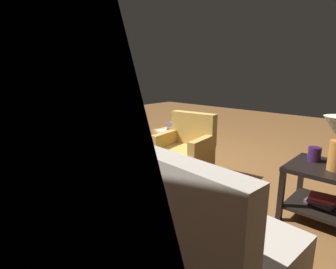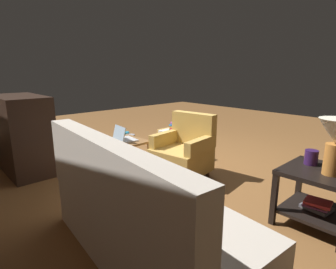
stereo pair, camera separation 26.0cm
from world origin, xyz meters
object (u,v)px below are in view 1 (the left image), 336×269
at_px(couch, 160,219).
at_px(tv_cabinet, 18,134).
at_px(small_vase, 314,154).
at_px(wicker_hamper, 175,144).
at_px(armchair, 185,151).
at_px(pet_bowl_teal, 118,134).
at_px(tv_remote, 174,128).
at_px(laptop_desk, 127,145).
at_px(pet_bowl_steel, 124,136).
at_px(book_stack_shelf, 321,200).
at_px(laptop, 124,138).
at_px(side_table, 324,185).
at_px(yellow_mug, 176,120).
at_px(television, 16,129).
at_px(ottoman, 168,132).
at_px(book_stack_hamper, 175,126).

xyz_separation_m(couch, tv_cabinet, (2.65, 0.10, 0.26)).
height_order(small_vase, wicker_hamper, small_vase).
height_order(armchair, pet_bowl_teal, armchair).
distance_m(small_vase, tv_remote, 2.32).
relative_size(laptop_desk, tv_cabinet, 0.51).
xyz_separation_m(armchair, small_vase, (-1.56, -0.16, 0.26)).
xyz_separation_m(laptop_desk, pet_bowl_steel, (1.72, -1.26, -0.40)).
distance_m(small_vase, pet_bowl_teal, 4.33).
xyz_separation_m(book_stack_shelf, laptop, (2.37, 0.57, 0.33)).
bearing_deg(laptop, couch, 150.59).
relative_size(side_table, laptop_desk, 1.14).
distance_m(small_vase, laptop_desk, 2.33).
relative_size(armchair, yellow_mug, 8.70).
xyz_separation_m(book_stack_shelf, wicker_hamper, (2.31, -0.43, 0.04)).
height_order(side_table, laptop, laptop).
bearing_deg(couch, television, 2.67).
bearing_deg(tv_cabinet, pet_bowl_steel, -73.78).
bearing_deg(laptop, armchair, -143.10).
bearing_deg(pet_bowl_teal, ottoman, -179.78).
relative_size(side_table, small_vase, 4.46).
xyz_separation_m(book_stack_hamper, pet_bowl_steel, (1.77, -0.29, -0.52)).
distance_m(armchair, laptop_desk, 0.82).
xyz_separation_m(laptop, television, (1.04, 1.03, 0.13)).
bearing_deg(yellow_mug, tv_cabinet, 60.48).
height_order(book_stack_shelf, television, television).
xyz_separation_m(side_table, television, (3.42, 1.60, 0.30)).
distance_m(side_table, book_stack_hamper, 2.37).
bearing_deg(ottoman, tv_remote, 145.83).
bearing_deg(side_table, book_stack_hamper, -10.66).
height_order(armchair, laptop_desk, armchair).
height_order(book_stack_shelf, pet_bowl_steel, book_stack_shelf).
xyz_separation_m(television, book_stack_hamper, (-1.10, -2.04, -0.11)).
bearing_deg(pet_bowl_teal, yellow_mug, 170.23).
bearing_deg(ottoman, pet_bowl_steel, 2.63).
bearing_deg(armchair, laptop_desk, 34.84).
distance_m(laptop_desk, ottoman, 1.39).
xyz_separation_m(book_stack_shelf, pet_bowl_teal, (4.38, -0.78, -0.18)).
relative_size(tv_remote, ottoman, 0.40).
height_order(book_stack_shelf, laptop_desk, laptop_desk).
bearing_deg(yellow_mug, tv_remote, -36.35).
distance_m(small_vase, book_stack_shelf, 0.45).
xyz_separation_m(side_table, small_vase, (0.14, -0.10, 0.26)).
distance_m(laptop_desk, laptop, 0.11).
bearing_deg(laptop, small_vase, -163.28).
bearing_deg(laptop_desk, small_vase, -164.22).
height_order(armchair, ottoman, armchair).
bearing_deg(laptop_desk, pet_bowl_steel, -36.15).
relative_size(wicker_hamper, tv_remote, 3.00).
relative_size(small_vase, laptop_desk, 0.26).
relative_size(side_table, book_stack_hamper, 2.33).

